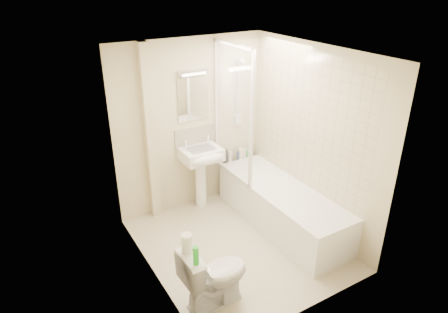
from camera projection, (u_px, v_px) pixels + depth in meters
floor at (238, 245)px, 5.05m from camera, size 2.50×2.50×0.00m
wall_back at (190, 126)px, 5.52m from camera, size 2.20×0.02×2.40m
wall_left at (148, 183)px, 4.04m from camera, size 0.02×2.50×2.40m
wall_right at (312, 140)px, 5.05m from camera, size 0.02×2.50×2.40m
ceiling at (241, 52)px, 4.04m from camera, size 2.20×2.50×0.02m
tile_back at (237, 102)px, 5.76m from camera, size 0.70×0.01×1.75m
tile_right at (308, 122)px, 5.02m from camera, size 0.01×2.10×1.75m
pipe_boxing at (150, 136)px, 5.18m from camera, size 0.12×0.12×2.40m
splashback at (194, 137)px, 5.61m from camera, size 0.60×0.02×0.30m
mirror at (193, 99)px, 5.37m from camera, size 0.46×0.01×0.60m
strip_light at (193, 72)px, 5.20m from camera, size 0.42×0.07×0.07m
bathtub at (282, 206)px, 5.35m from camera, size 0.70×2.10×0.55m
shower_screen at (232, 113)px, 5.25m from camera, size 0.04×0.92×1.80m
shower_fixture at (239, 95)px, 5.67m from camera, size 0.10×0.16×0.99m
pedestal_sink at (202, 162)px, 5.55m from camera, size 0.54×0.49×1.05m
bottle_black_a at (226, 156)px, 5.92m from camera, size 0.07×0.07×0.20m
bottle_white_a at (230, 157)px, 5.96m from camera, size 0.05×0.05×0.16m
bottle_blue at (238, 155)px, 6.04m from camera, size 0.04×0.04×0.13m
bottle_cream at (240, 153)px, 6.04m from camera, size 0.07×0.07×0.18m
bottle_white_b at (244, 153)px, 6.09m from camera, size 0.06×0.06×0.14m
bottle_green at (248, 153)px, 6.13m from camera, size 0.06×0.06×0.10m
toilet at (215, 275)px, 4.03m from camera, size 0.44×0.72×0.71m
toilet_roll_lower at (187, 247)px, 3.79m from camera, size 0.11×0.11×0.11m
toilet_roll_upper at (187, 239)px, 3.73m from camera, size 0.11×0.11×0.10m
green_bottle at (196, 256)px, 3.61m from camera, size 0.06×0.06×0.19m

